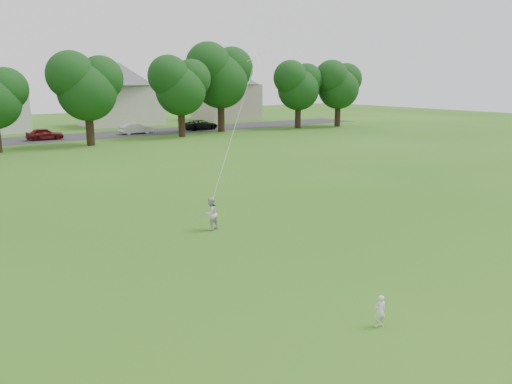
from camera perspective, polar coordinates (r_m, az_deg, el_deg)
ground at (r=14.55m, az=-0.35°, el=-11.11°), size 160.00×160.00×0.00m
toddler at (r=12.78m, az=13.98°, el=-13.05°), size 0.34×0.27×0.82m
older_boy at (r=19.89m, az=-5.20°, el=-2.47°), size 0.78×0.69×1.35m
kite at (r=21.41m, az=-2.40°, el=7.53°), size 2.48×1.76×7.59m
tree_row at (r=47.44m, az=-25.70°, el=11.74°), size 80.04×9.00×10.21m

